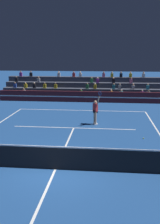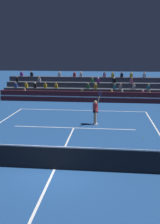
{
  "view_description": "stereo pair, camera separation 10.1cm",
  "coord_description": "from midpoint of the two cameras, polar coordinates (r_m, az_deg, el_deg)",
  "views": [
    {
      "loc": [
        2.15,
        -10.42,
        4.99
      ],
      "look_at": [
        0.42,
        6.48,
        1.1
      ],
      "focal_mm": 42.0,
      "sensor_mm": 36.0,
      "label": 1
    },
    {
      "loc": [
        2.25,
        -10.41,
        4.99
      ],
      "look_at": [
        0.42,
        6.48,
        1.1
      ],
      "focal_mm": 42.0,
      "sensor_mm": 36.0,
      "label": 2
    }
  ],
  "objects": [
    {
      "name": "tennis_net",
      "position": [
        11.53,
        -5.69,
        -9.85
      ],
      "size": [
        12.0,
        0.1,
        1.1
      ],
      "color": "#2D6B38",
      "rests_on": "ground"
    },
    {
      "name": "bleacher_stand",
      "position": [
        29.82,
        1.57,
        4.89
      ],
      "size": [
        18.77,
        3.8,
        2.83
      ],
      "color": "#383D4C",
      "rests_on": "ground"
    },
    {
      "name": "tennis_player",
      "position": [
        18.33,
        3.21,
        0.26
      ],
      "size": [
        0.64,
        0.8,
        2.49
      ],
      "color": "tan",
      "rests_on": "ground"
    },
    {
      "name": "sponsor_banner_wall",
      "position": [
        26.75,
        1.05,
        3.34
      ],
      "size": [
        18.0,
        0.26,
        1.1
      ],
      "color": "#51191E",
      "rests_on": "ground"
    },
    {
      "name": "tennis_ball",
      "position": [
        15.94,
        13.47,
        -5.59
      ],
      "size": [
        0.07,
        0.07,
        0.07
      ],
      "primitive_type": "sphere",
      "color": "#C6DB33",
      "rests_on": "ground"
    },
    {
      "name": "court_lines",
      "position": [
        11.75,
        -5.63,
        -12.28
      ],
      "size": [
        11.1,
        23.9,
        0.01
      ],
      "color": "white",
      "rests_on": "ground"
    },
    {
      "name": "ground_plane",
      "position": [
        11.75,
        -5.63,
        -12.3
      ],
      "size": [
        120.0,
        120.0,
        0.0
      ],
      "primitive_type": "plane",
      "color": "navy"
    }
  ]
}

